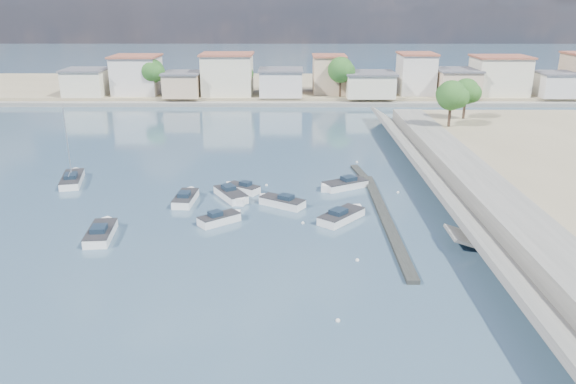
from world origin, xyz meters
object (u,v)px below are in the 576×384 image
at_px(motorboat_h, 343,216).
at_px(sailboat, 73,179).
at_px(motorboat_e, 186,198).
at_px(motorboat_d, 343,185).
at_px(motorboat_a, 102,232).
at_px(motorboat_c, 280,202).
at_px(motorboat_f, 241,188).
at_px(motorboat_g, 232,195).
at_px(motorboat_b, 221,219).

relative_size(motorboat_h, sailboat, 0.58).
xyz_separation_m(motorboat_e, motorboat_h, (15.95, -5.04, 0.00)).
bearing_deg(sailboat, motorboat_d, -4.01).
distance_m(motorboat_a, motorboat_d, 26.44).
bearing_deg(motorboat_d, motorboat_c, -141.23).
bearing_deg(motorboat_d, motorboat_f, -173.87).
xyz_separation_m(motorboat_g, sailboat, (-18.99, 5.69, 0.03)).
distance_m(motorboat_c, motorboat_e, 9.92).
bearing_deg(sailboat, motorboat_c, -17.73).
bearing_deg(sailboat, motorboat_e, -24.68).
xyz_separation_m(motorboat_f, sailboat, (-19.83, 3.39, 0.03)).
relative_size(motorboat_a, motorboat_d, 1.09).
bearing_deg(motorboat_c, motorboat_h, -32.54).
relative_size(motorboat_c, sailboat, 0.54).
xyz_separation_m(motorboat_c, motorboat_h, (6.09, -3.89, -0.00)).
height_order(motorboat_e, sailboat, sailboat).
bearing_deg(motorboat_h, motorboat_b, -175.87).
bearing_deg(motorboat_f, motorboat_d, 6.13).
relative_size(motorboat_e, motorboat_g, 0.99).
relative_size(motorboat_a, sailboat, 0.66).
bearing_deg(sailboat, motorboat_a, -61.97).
bearing_deg(motorboat_h, motorboat_c, 147.46).
xyz_separation_m(motorboat_c, motorboat_d, (6.90, 5.55, -0.00)).
bearing_deg(sailboat, motorboat_g, -16.69).
height_order(motorboat_c, sailboat, sailboat).
bearing_deg(motorboat_h, motorboat_d, 85.07).
distance_m(motorboat_c, sailboat, 25.37).
distance_m(motorboat_b, motorboat_e, 7.31).
distance_m(motorboat_a, motorboat_e, 10.90).
relative_size(motorboat_b, motorboat_c, 0.84).
bearing_deg(motorboat_e, motorboat_b, -53.54).
bearing_deg(motorboat_a, motorboat_d, 30.78).
bearing_deg(motorboat_a, sailboat, 118.03).
bearing_deg(motorboat_b, motorboat_g, 87.13).
xyz_separation_m(motorboat_a, motorboat_g, (10.63, 10.02, 0.00)).
height_order(motorboat_f, sailboat, sailboat).
relative_size(motorboat_b, motorboat_h, 0.78).
distance_m(motorboat_b, motorboat_c, 7.26).
bearing_deg(motorboat_b, motorboat_e, 126.46).
distance_m(motorboat_a, motorboat_c, 17.71).
height_order(motorboat_f, motorboat_h, same).
xyz_separation_m(motorboat_c, sailboat, (-24.17, 7.73, 0.03)).
bearing_deg(motorboat_c, motorboat_e, 173.35).
relative_size(motorboat_c, motorboat_e, 0.92).
relative_size(motorboat_a, motorboat_b, 1.45).
height_order(motorboat_e, motorboat_g, same).
distance_m(motorboat_h, sailboat, 32.41).
height_order(motorboat_b, motorboat_f, same).
bearing_deg(motorboat_g, motorboat_h, -27.72).
height_order(motorboat_b, sailboat, sailboat).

